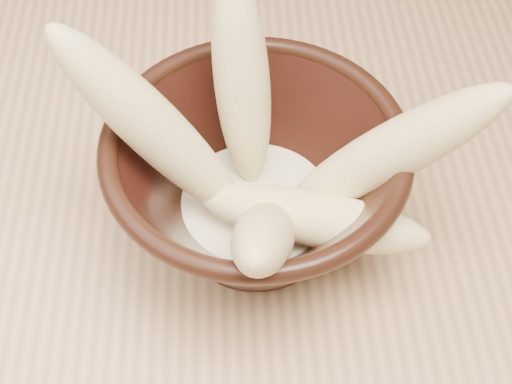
# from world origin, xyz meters

# --- Properties ---
(table) EXTENTS (1.20, 0.80, 0.75)m
(table) POSITION_xyz_m (0.00, 0.00, 0.67)
(table) COLOR tan
(table) RESTS_ON ground
(bowl) EXTENTS (0.21, 0.21, 0.12)m
(bowl) POSITION_xyz_m (-0.10, 0.03, 0.82)
(bowl) COLOR black
(bowl) RESTS_ON table
(milk_puddle) EXTENTS (0.12, 0.12, 0.02)m
(milk_puddle) POSITION_xyz_m (-0.10, 0.03, 0.79)
(milk_puddle) COLOR #F5ECC5
(milk_puddle) RESTS_ON bowl
(banana_upright) EXTENTS (0.06, 0.09, 0.17)m
(banana_upright) POSITION_xyz_m (-0.11, 0.08, 0.87)
(banana_upright) COLOR #D5BB7E
(banana_upright) RESTS_ON bowl
(banana_left) EXTENTS (0.15, 0.07, 0.18)m
(banana_left) POSITION_xyz_m (-0.17, 0.04, 0.87)
(banana_left) COLOR #D5BB7E
(banana_left) RESTS_ON bowl
(banana_right) EXTENTS (0.16, 0.06, 0.16)m
(banana_right) POSITION_xyz_m (-0.02, 0.02, 0.86)
(banana_right) COLOR #D5BB7E
(banana_right) RESTS_ON bowl
(banana_across) EXTENTS (0.17, 0.09, 0.05)m
(banana_across) POSITION_xyz_m (-0.07, -0.00, 0.82)
(banana_across) COLOR #D5BB7E
(banana_across) RESTS_ON bowl
(banana_front) EXTENTS (0.06, 0.13, 0.13)m
(banana_front) POSITION_xyz_m (-0.10, -0.03, 0.84)
(banana_front) COLOR #D5BB7E
(banana_front) RESTS_ON bowl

